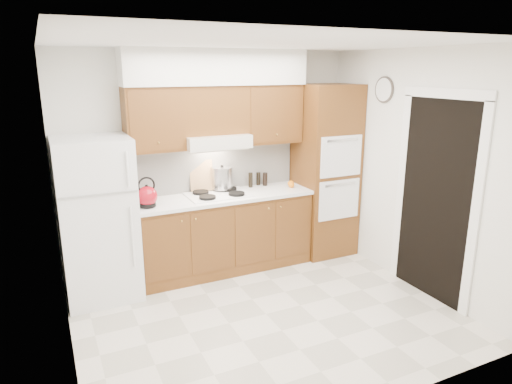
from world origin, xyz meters
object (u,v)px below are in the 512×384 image
(kettle, at_px, (147,196))
(stock_pot, at_px, (222,178))
(oven_cabinet, at_px, (325,171))
(fridge, at_px, (98,219))

(kettle, distance_m, stock_pot, 1.02)
(oven_cabinet, height_order, kettle, oven_cabinet)
(oven_cabinet, distance_m, stock_pot, 1.37)
(stock_pot, bearing_deg, kettle, -163.77)
(stock_pot, bearing_deg, oven_cabinet, -8.42)
(fridge, relative_size, kettle, 7.74)
(oven_cabinet, xyz_separation_m, kettle, (-2.33, -0.08, -0.04))
(fridge, height_order, kettle, fridge)
(oven_cabinet, xyz_separation_m, stock_pot, (-1.35, 0.20, -0.00))
(kettle, bearing_deg, oven_cabinet, 8.31)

